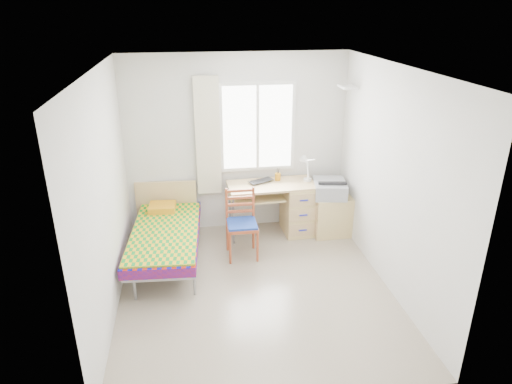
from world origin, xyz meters
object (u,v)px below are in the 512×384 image
Objects in this scene: bed at (165,233)px; chair at (242,219)px; desk at (294,205)px; printer at (330,188)px; cabinet at (330,214)px.

chair reaches higher than bed.
printer is at bearing -14.72° from desk.
cabinet is (2.40, 0.41, -0.09)m from bed.
cabinet is 0.42m from printer.
bed is 1.03m from chair.
bed is 3.16× the size of cabinet.
bed is at bearing -166.77° from desk.
chair reaches higher than desk.
printer is (2.36, 0.41, 0.33)m from bed.
desk is 2.13× the size of cabinet.
cabinet is (1.38, 0.44, -0.22)m from chair.
chair is 1.46m from cabinet.
desk is 0.56m from cabinet.
bed is 2.42m from printer.
printer reaches higher than cabinet.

